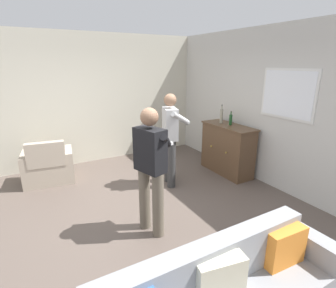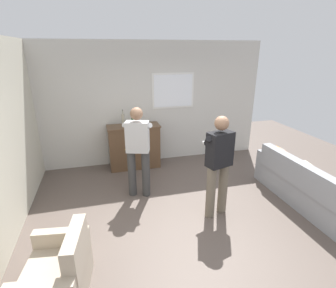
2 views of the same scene
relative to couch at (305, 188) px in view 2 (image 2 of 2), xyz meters
name	(u,v)px [view 2 (image 2 of 2)]	position (x,y,z in m)	size (l,w,h in m)	color
ground	(192,220)	(-2.04, 0.09, -0.33)	(10.40, 10.40, 0.00)	brown
wall_back_with_window	(156,103)	(-2.03, 2.75, 1.07)	(5.20, 0.15, 2.80)	beige
couch	(305,188)	(0.00, 0.00, 0.00)	(0.57, 2.34, 0.83)	gray
armchair	(58,277)	(-3.92, -0.85, -0.05)	(0.76, 0.96, 0.85)	#B2A38E
sideboard_cabinet	(134,146)	(-2.63, 2.39, 0.17)	(1.17, 0.49, 1.00)	brown
bottle_wine_green	(133,120)	(-2.64, 2.43, 0.77)	(0.06, 0.06, 0.28)	#1E4C23
bottle_liquor_amber	(123,120)	(-2.85, 2.37, 0.81)	(0.06, 0.06, 0.38)	gray
person_standing_left	(138,148)	(-2.72, 1.12, 0.60)	(0.53, 0.52, 1.68)	#383838
person_standing_right	(218,162)	(-1.60, 0.18, 0.60)	(0.53, 0.52, 1.68)	#6B6051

